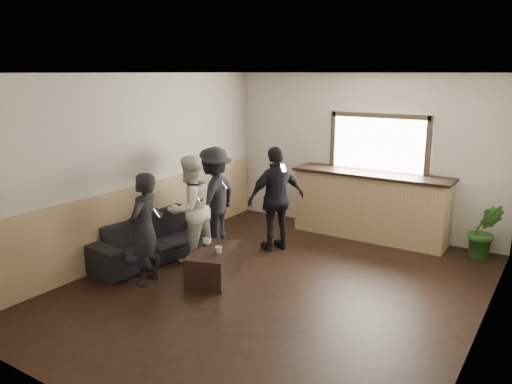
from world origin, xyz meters
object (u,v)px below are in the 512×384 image
Objects in this scene: person_a at (144,229)px; person_b at (190,209)px; person_d at (276,199)px; person_c at (214,197)px; bar_counter at (370,201)px; cup_b at (219,250)px; potted_plant at (485,231)px; coffee_table at (214,264)px; sofa at (154,237)px; cup_a at (207,241)px.

person_b is at bearing 167.32° from person_a.
person_c is at bearing -36.37° from person_d.
bar_counter is 1.66× the size of person_b.
cup_b is 0.11× the size of potted_plant.
person_b is at bearing 0.71° from person_c.
person_d reaches higher than potted_plant.
person_b reaches higher than potted_plant.
sofa is at bearing 173.01° from coffee_table.
person_d is at bearing -40.31° from sofa.
person_d is at bearing -126.62° from bar_counter.
potted_plant is at bearing 117.89° from person_a.
sofa is 1.17m from person_c.
bar_counter reaches higher than person_b.
cup_a is at bearing 71.72° from person_b.
cup_a is at bearing 149.34° from coffee_table.
sofa is 1.08m from cup_a.
person_a reaches higher than cup_a.
person_d is (0.95, 0.39, 0.02)m from person_c.
person_b is (-1.90, -2.52, 0.17)m from bar_counter.
sofa is at bearing -131.67° from bar_counter.
person_d reaches higher than sofa.
cup_a is 0.07× the size of person_d.
cup_b is at bearing -109.03° from bar_counter.
potted_plant is (2.88, 2.93, -0.02)m from cup_b.
person_a is (-3.70, -3.47, 0.32)m from potted_plant.
person_d is at bearing 90.84° from cup_b.
person_c is at bearing -163.41° from person_b.
person_b is at bearing -146.51° from potted_plant.
person_d is (-0.02, 1.56, 0.37)m from cup_b.
person_c is at bearing -19.32° from sofa.
person_b is (-0.05, 1.00, 0.05)m from person_a.
coffee_table is 0.35m from cup_a.
coffee_table is 9.31× the size of cup_b.
cup_a is 0.68m from person_b.
coffee_table is at bearing 116.42° from person_a.
person_c is (-0.97, 1.17, 0.36)m from cup_b.
bar_counter is 1.64× the size of person_c.
cup_b is 0.07× the size of person_a.
sofa is 2.50× the size of potted_plant.
sofa is 21.79× the size of cup_b.
bar_counter is at bearing 136.97° from person_a.
cup_b is at bearing 32.25° from person_c.
person_b is at bearing -5.83° from person_d.
cup_a is at bearing -85.82° from sofa.
cup_a is (1.07, -0.03, 0.14)m from sofa.
person_c reaches higher than potted_plant.
person_c reaches higher than person_a.
person_d is at bearing 104.73° from person_c.
person_b is at bearing -61.70° from sofa.
person_a is (-0.47, -0.73, 0.30)m from cup_a.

